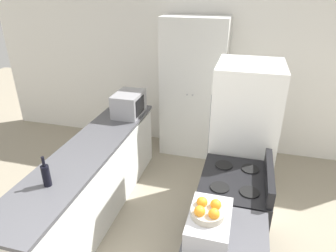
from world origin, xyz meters
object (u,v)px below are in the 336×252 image
pantry_cabinet (193,89)px  wine_bottle (46,175)px  fruit_bowl (208,211)px  refrigerator (243,139)px  toaster_oven (209,226)px  microwave (129,104)px  stove (231,214)px

pantry_cabinet → wine_bottle: size_ratio=7.15×
wine_bottle → fruit_bowl: (1.47, -0.25, 0.14)m
refrigerator → toaster_oven: refrigerator is taller
wine_bottle → toaster_oven: size_ratio=0.66×
pantry_cabinet → refrigerator: (0.81, -1.12, -0.17)m
refrigerator → microwave: 1.60m
microwave → pantry_cabinet: bearing=46.4°
stove → fruit_bowl: bearing=-101.5°
stove → wine_bottle: 1.81m
stove → wine_bottle: size_ratio=3.52×
stove → microwave: microwave is taller
wine_bottle → microwave: bearing=86.3°
stove → toaster_oven: toaster_oven is taller
toaster_oven → wine_bottle: bearing=171.1°
fruit_bowl → wine_bottle: bearing=170.5°
microwave → toaster_oven: 2.37m
refrigerator → fruit_bowl: bearing=-96.8°
toaster_oven → pantry_cabinet: bearing=103.1°
pantry_cabinet → fruit_bowl: bearing=-77.3°
refrigerator → wine_bottle: bearing=-140.8°
pantry_cabinet → refrigerator: pantry_cabinet is taller
wine_bottle → stove: bearing=18.6°
pantry_cabinet → microwave: size_ratio=4.35×
refrigerator → fruit_bowl: (-0.19, -1.60, 0.25)m
pantry_cabinet → fruit_bowl: (0.62, -2.73, 0.08)m
refrigerator → toaster_oven: bearing=-96.3°
pantry_cabinet → microwave: (-0.74, -0.78, -0.02)m
fruit_bowl → refrigerator: bearing=83.2°
toaster_oven → microwave: bearing=125.4°
refrigerator → fruit_bowl: size_ratio=7.70×
stove → microwave: 2.00m
toaster_oven → fruit_bowl: (-0.01, -0.01, 0.15)m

